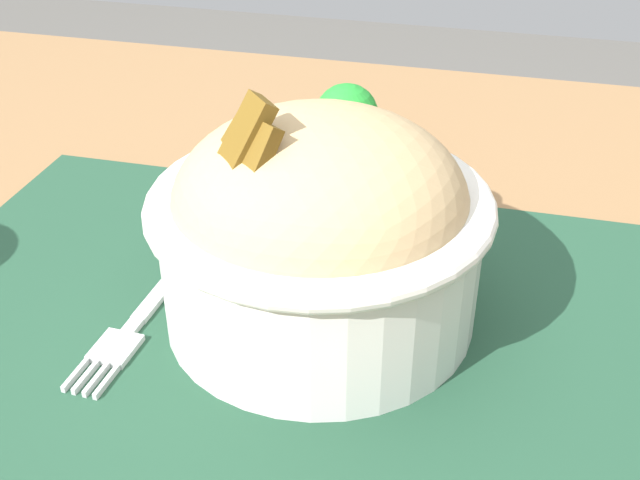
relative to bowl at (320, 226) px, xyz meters
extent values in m
cube|color=olive|center=(0.03, 0.01, -0.07)|extent=(1.13, 0.85, 0.02)
cylinder|color=brown|center=(0.53, -0.36, -0.46)|extent=(0.04, 0.04, 0.74)
cube|color=#1E422D|center=(0.01, 0.01, -0.06)|extent=(0.47, 0.32, 0.00)
cylinder|color=silver|center=(0.00, 0.00, -0.02)|extent=(0.17, 0.17, 0.08)
torus|color=silver|center=(0.00, 0.00, 0.01)|extent=(0.19, 0.19, 0.01)
ellipsoid|color=tan|center=(0.00, 0.00, 0.02)|extent=(0.22, 0.22, 0.10)
sphere|color=#1F8229|center=(0.00, -0.05, 0.04)|extent=(0.04, 0.04, 0.04)
cylinder|color=orange|center=(0.01, 0.00, 0.04)|extent=(0.02, 0.04, 0.01)
cylinder|color=orange|center=(0.03, 0.03, 0.04)|extent=(0.02, 0.03, 0.01)
cube|color=brown|center=(0.04, 0.02, 0.05)|extent=(0.04, 0.03, 0.05)
cube|color=brown|center=(0.03, 0.03, 0.05)|extent=(0.04, 0.04, 0.06)
cube|color=brown|center=(0.03, 0.04, 0.05)|extent=(0.03, 0.04, 0.05)
cube|color=#BDBDBD|center=(0.10, 0.00, -0.06)|extent=(0.01, 0.07, 0.00)
cube|color=#BDBDBD|center=(0.10, 0.04, -0.06)|extent=(0.01, 0.01, 0.00)
cube|color=#BDBDBD|center=(0.10, 0.06, -0.06)|extent=(0.02, 0.03, 0.00)
cube|color=#BDBDBD|center=(0.11, 0.08, -0.06)|extent=(0.00, 0.02, 0.00)
cube|color=#BDBDBD|center=(0.10, 0.08, -0.06)|extent=(0.00, 0.02, 0.00)
cube|color=#BDBDBD|center=(0.10, 0.08, -0.06)|extent=(0.00, 0.02, 0.00)
cube|color=#BDBDBD|center=(0.09, 0.08, -0.06)|extent=(0.00, 0.02, 0.00)
camera|label=1|loc=(-0.09, 0.36, 0.22)|focal=45.32mm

